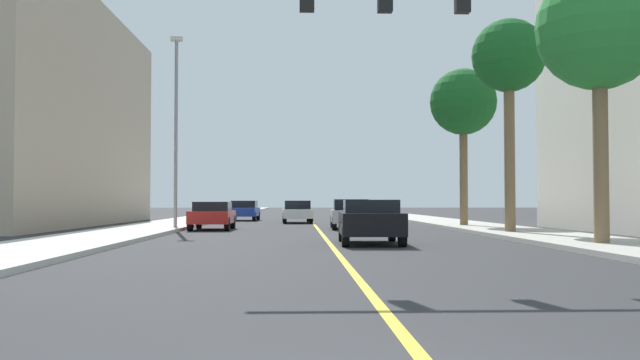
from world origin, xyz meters
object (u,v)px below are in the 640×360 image
at_px(traffic_signal_mast, 503,31).
at_px(street_lamp, 176,122).
at_px(car_blue, 244,210).
at_px(car_silver, 350,214).
at_px(car_black, 370,221).
at_px(palm_far, 463,103).
at_px(palm_mid, 509,60).
at_px(car_white, 297,211).
at_px(palm_near, 599,30).
at_px(car_red, 212,215).

bearing_deg(traffic_signal_mast, street_lamp, 120.47).
xyz_separation_m(car_blue, car_silver, (6.33, -14.49, 0.02)).
relative_size(street_lamp, car_silver, 2.11).
bearing_deg(car_black, palm_far, 65.50).
bearing_deg(palm_mid, car_white, 118.92).
xyz_separation_m(palm_mid, car_blue, (-12.30, 20.68, -6.39)).
relative_size(palm_near, car_silver, 1.90).
xyz_separation_m(street_lamp, car_red, (1.74, 0.17, -4.42)).
bearing_deg(street_lamp, palm_near, -40.78).
bearing_deg(traffic_signal_mast, car_black, 107.60).
xyz_separation_m(palm_far, car_black, (-6.27, -12.68, -5.68)).
height_order(palm_far, car_white, palm_far).
height_order(car_red, car_black, car_black).
xyz_separation_m(car_blue, car_black, (6.03, -26.01, 0.00)).
xyz_separation_m(car_white, car_red, (-4.08, -10.02, -0.01)).
height_order(traffic_signal_mast, street_lamp, street_lamp).
distance_m(street_lamp, palm_near, 19.42).
height_order(traffic_signal_mast, car_white, traffic_signal_mast).
xyz_separation_m(street_lamp, palm_near, (14.67, -12.65, 1.28)).
bearing_deg(car_red, palm_far, -171.43).
height_order(street_lamp, car_silver, street_lamp).
xyz_separation_m(palm_near, car_silver, (-6.27, 13.55, -5.65)).
relative_size(street_lamp, car_black, 2.30).
distance_m(car_blue, car_white, 6.40).
height_order(palm_near, car_white, palm_near).
bearing_deg(car_black, palm_mid, 42.16).
relative_size(palm_near, car_blue, 2.01).
distance_m(palm_near, car_blue, 31.26).
bearing_deg(car_white, street_lamp, -121.42).
relative_size(traffic_signal_mast, street_lamp, 1.09).
xyz_separation_m(car_blue, car_red, (-0.34, -15.22, -0.02)).
xyz_separation_m(palm_near, palm_far, (-0.30, 14.71, 0.02)).
bearing_deg(car_red, street_lamp, 5.57).
height_order(palm_near, car_blue, palm_near).
height_order(traffic_signal_mast, palm_far, palm_far).
bearing_deg(street_lamp, car_red, 5.49).
distance_m(palm_far, car_silver, 8.31).
relative_size(palm_far, car_blue, 1.99).
bearing_deg(traffic_signal_mast, car_silver, 95.79).
bearing_deg(car_silver, palm_near, -63.44).
bearing_deg(car_red, car_black, 120.61).
bearing_deg(palm_near, car_silver, 114.83).
bearing_deg(palm_far, traffic_signal_mast, -101.89).
xyz_separation_m(palm_far, car_red, (-12.64, -1.89, -5.71)).
distance_m(traffic_signal_mast, car_red, 20.06).
relative_size(traffic_signal_mast, car_blue, 2.43).
relative_size(palm_far, car_black, 2.05).
xyz_separation_m(street_lamp, palm_mid, (14.37, -5.30, 2.00)).
bearing_deg(car_red, palm_near, 135.34).
bearing_deg(car_silver, car_black, -89.78).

